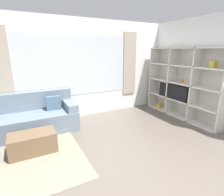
# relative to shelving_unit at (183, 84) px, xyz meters

# --- Properties ---
(ground_plane) EXTENTS (16.00, 16.00, 0.00)m
(ground_plane) POSITION_rel_shelving_unit_xyz_m (-2.67, -1.78, -0.96)
(ground_plane) COLOR #665B51
(wall_back) EXTENTS (6.89, 0.11, 2.70)m
(wall_back) POSITION_rel_shelving_unit_xyz_m (-2.67, 1.39, 0.40)
(wall_back) COLOR white
(wall_back) RESTS_ON ground_plane
(wall_right) EXTENTS (0.07, 4.33, 2.70)m
(wall_right) POSITION_rel_shelving_unit_xyz_m (0.21, -0.21, 0.39)
(wall_right) COLOR white
(wall_right) RESTS_ON ground_plane
(area_rug) EXTENTS (2.15, 2.22, 0.01)m
(area_rug) POSITION_rel_shelving_unit_xyz_m (-4.24, -0.17, -0.95)
(area_rug) COLOR gray
(area_rug) RESTS_ON ground_plane
(shelving_unit) EXTENTS (0.41, 2.42, 1.94)m
(shelving_unit) POSITION_rel_shelving_unit_xyz_m (0.00, 0.00, 0.00)
(shelving_unit) COLOR silver
(shelving_unit) RESTS_ON ground_plane
(couch_main) EXTENTS (1.90, 0.88, 0.90)m
(couch_main) POSITION_rel_shelving_unit_xyz_m (-3.85, 0.92, -0.64)
(couch_main) COLOR slate
(couch_main) RESTS_ON ground_plane
(ottoman) EXTENTS (0.82, 0.46, 0.39)m
(ottoman) POSITION_rel_shelving_unit_xyz_m (-3.97, -0.05, -0.77)
(ottoman) COLOR brown
(ottoman) RESTS_ON ground_plane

